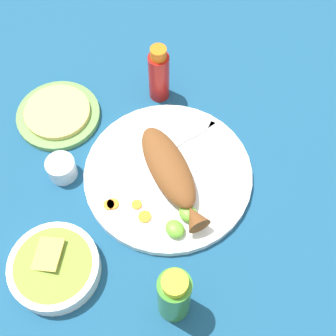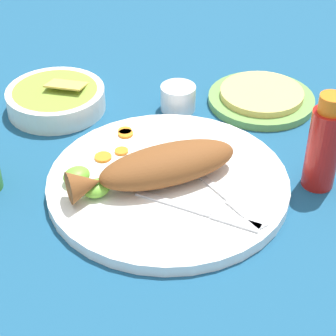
{
  "view_description": "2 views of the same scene",
  "coord_description": "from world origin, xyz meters",
  "px_view_note": "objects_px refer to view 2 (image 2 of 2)",
  "views": [
    {
      "loc": [
        -0.34,
        0.35,
        0.9
      ],
      "look_at": [
        0.0,
        0.0,
        0.04
      ],
      "focal_mm": 50.0,
      "sensor_mm": 36.0,
      "label": 1
    },
    {
      "loc": [
        -0.49,
        -0.52,
        0.58
      ],
      "look_at": [
        0.0,
        0.0,
        0.04
      ],
      "focal_mm": 65.0,
      "sensor_mm": 36.0,
      "label": 2
    }
  ],
  "objects_px": {
    "main_plate": "(168,183)",
    "guacamole_bowl": "(56,98)",
    "hot_sauce_bottle_red": "(324,145)",
    "salt_cup": "(178,99)",
    "fried_fish": "(159,167)",
    "tortilla_plate": "(261,100)",
    "fork_near": "(226,197)",
    "fork_far": "(204,213)"
  },
  "relations": [
    {
      "from": "fried_fish",
      "to": "salt_cup",
      "type": "height_order",
      "value": "fried_fish"
    },
    {
      "from": "hot_sauce_bottle_red",
      "to": "tortilla_plate",
      "type": "distance_m",
      "value": 0.25
    },
    {
      "from": "fried_fish",
      "to": "guacamole_bowl",
      "type": "xyz_separation_m",
      "value": [
        0.02,
        0.3,
        -0.02
      ]
    },
    {
      "from": "tortilla_plate",
      "to": "fried_fish",
      "type": "bearing_deg",
      "value": -169.36
    },
    {
      "from": "main_plate",
      "to": "tortilla_plate",
      "type": "relative_size",
      "value": 1.87
    },
    {
      "from": "salt_cup",
      "to": "guacamole_bowl",
      "type": "distance_m",
      "value": 0.22
    },
    {
      "from": "fork_near",
      "to": "hot_sauce_bottle_red",
      "type": "relative_size",
      "value": 1.2
    },
    {
      "from": "fork_far",
      "to": "hot_sauce_bottle_red",
      "type": "distance_m",
      "value": 0.21
    },
    {
      "from": "fork_near",
      "to": "salt_cup",
      "type": "distance_m",
      "value": 0.28
    },
    {
      "from": "main_plate",
      "to": "fork_near",
      "type": "height_order",
      "value": "fork_near"
    },
    {
      "from": "fork_near",
      "to": "salt_cup",
      "type": "relative_size",
      "value": 2.94
    },
    {
      "from": "fried_fish",
      "to": "guacamole_bowl",
      "type": "height_order",
      "value": "fried_fish"
    },
    {
      "from": "tortilla_plate",
      "to": "fork_near",
      "type": "bearing_deg",
      "value": -150.21
    },
    {
      "from": "fried_fish",
      "to": "hot_sauce_bottle_red",
      "type": "height_order",
      "value": "hot_sauce_bottle_red"
    },
    {
      "from": "main_plate",
      "to": "fork_far",
      "type": "height_order",
      "value": "fork_far"
    },
    {
      "from": "main_plate",
      "to": "guacamole_bowl",
      "type": "bearing_deg",
      "value": 87.79
    },
    {
      "from": "guacamole_bowl",
      "to": "tortilla_plate",
      "type": "bearing_deg",
      "value": -40.28
    },
    {
      "from": "fork_far",
      "to": "salt_cup",
      "type": "bearing_deg",
      "value": 121.44
    },
    {
      "from": "main_plate",
      "to": "salt_cup",
      "type": "height_order",
      "value": "salt_cup"
    },
    {
      "from": "fried_fish",
      "to": "fork_near",
      "type": "relative_size",
      "value": 1.41
    },
    {
      "from": "fork_far",
      "to": "salt_cup",
      "type": "relative_size",
      "value": 2.82
    },
    {
      "from": "fried_fish",
      "to": "fork_far",
      "type": "relative_size",
      "value": 1.47
    },
    {
      "from": "fried_fish",
      "to": "salt_cup",
      "type": "bearing_deg",
      "value": 60.47
    },
    {
      "from": "fork_near",
      "to": "fork_far",
      "type": "height_order",
      "value": "same"
    },
    {
      "from": "main_plate",
      "to": "fried_fish",
      "type": "xyz_separation_m",
      "value": [
        -0.01,
        0.0,
        0.04
      ]
    },
    {
      "from": "guacamole_bowl",
      "to": "tortilla_plate",
      "type": "relative_size",
      "value": 0.9
    },
    {
      "from": "fork_near",
      "to": "tortilla_plate",
      "type": "height_order",
      "value": "fork_near"
    },
    {
      "from": "fried_fish",
      "to": "hot_sauce_bottle_red",
      "type": "relative_size",
      "value": 1.69
    },
    {
      "from": "fork_near",
      "to": "tortilla_plate",
      "type": "xyz_separation_m",
      "value": [
        0.27,
        0.15,
        -0.01
      ]
    },
    {
      "from": "fork_far",
      "to": "main_plate",
      "type": "bearing_deg",
      "value": 147.72
    },
    {
      "from": "hot_sauce_bottle_red",
      "to": "main_plate",
      "type": "bearing_deg",
      "value": 139.11
    },
    {
      "from": "fried_fish",
      "to": "fork_far",
      "type": "bearing_deg",
      "value": -72.01
    },
    {
      "from": "main_plate",
      "to": "tortilla_plate",
      "type": "bearing_deg",
      "value": 12.0
    },
    {
      "from": "fork_near",
      "to": "fried_fish",
      "type": "bearing_deg",
      "value": -147.01
    },
    {
      "from": "fork_near",
      "to": "guacamole_bowl",
      "type": "distance_m",
      "value": 0.39
    },
    {
      "from": "salt_cup",
      "to": "fork_far",
      "type": "bearing_deg",
      "value": -127.58
    },
    {
      "from": "main_plate",
      "to": "fork_far",
      "type": "xyz_separation_m",
      "value": [
        -0.02,
        -0.09,
        0.01
      ]
    },
    {
      "from": "main_plate",
      "to": "fork_far",
      "type": "bearing_deg",
      "value": -101.31
    },
    {
      "from": "main_plate",
      "to": "tortilla_plate",
      "type": "height_order",
      "value": "main_plate"
    },
    {
      "from": "fork_near",
      "to": "guacamole_bowl",
      "type": "relative_size",
      "value": 1.06
    },
    {
      "from": "main_plate",
      "to": "fried_fish",
      "type": "bearing_deg",
      "value": 158.51
    },
    {
      "from": "hot_sauce_bottle_red",
      "to": "salt_cup",
      "type": "height_order",
      "value": "hot_sauce_bottle_red"
    }
  ]
}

